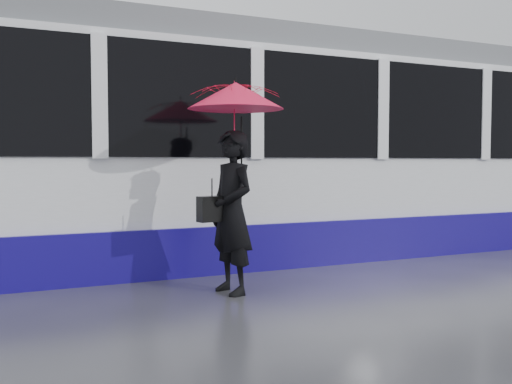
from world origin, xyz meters
name	(u,v)px	position (x,y,z in m)	size (l,w,h in m)	color
ground	(228,299)	(0.00, 0.00, 0.00)	(90.00, 90.00, 0.00)	#2C2C32
rails	(165,261)	(0.00, 2.50, 0.01)	(34.00, 1.51, 0.02)	#3F3D38
woman	(232,212)	(0.14, 0.24, 0.89)	(0.65, 0.43, 1.78)	black
umbrella	(236,115)	(0.19, 0.24, 1.96)	(1.23, 1.23, 1.20)	#DD1250
handbag	(212,209)	(-0.08, 0.26, 0.94)	(0.34, 0.20, 0.46)	black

